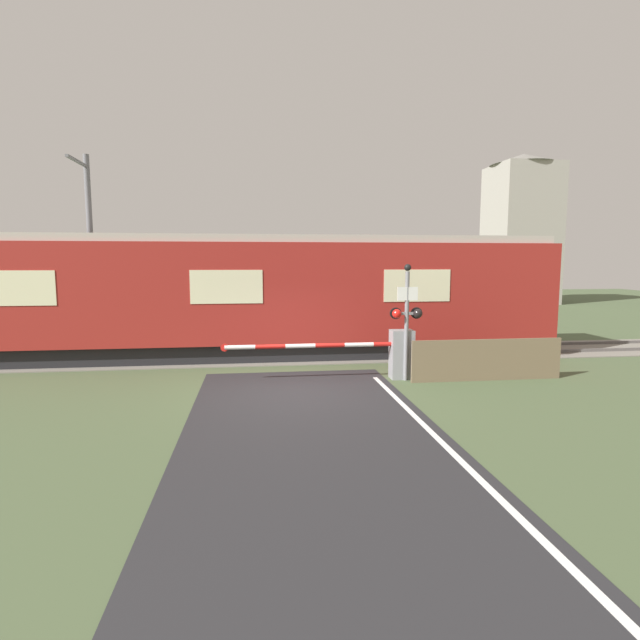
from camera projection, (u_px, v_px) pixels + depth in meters
ground_plane at (299, 390)px, 12.14m from camera, size 80.00×80.00×0.00m
road_strip at (380, 628)px, 4.26m from camera, size 4.78×20.00×0.02m
track_bed at (287, 355)px, 16.55m from camera, size 36.00×3.20×0.13m
train at (229, 296)px, 16.08m from camera, size 21.08×2.84×3.93m
crossing_barrier at (390, 353)px, 13.27m from camera, size 5.06×0.44×1.31m
signal_post at (407, 315)px, 12.96m from camera, size 0.86×0.26×3.06m
catenary_pole at (90, 250)px, 17.09m from camera, size 0.20×1.90×6.71m
distant_building at (521, 228)px, 37.15m from camera, size 4.83×4.83×10.95m
roadside_fence at (487, 360)px, 13.09m from camera, size 4.10×0.06×1.10m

